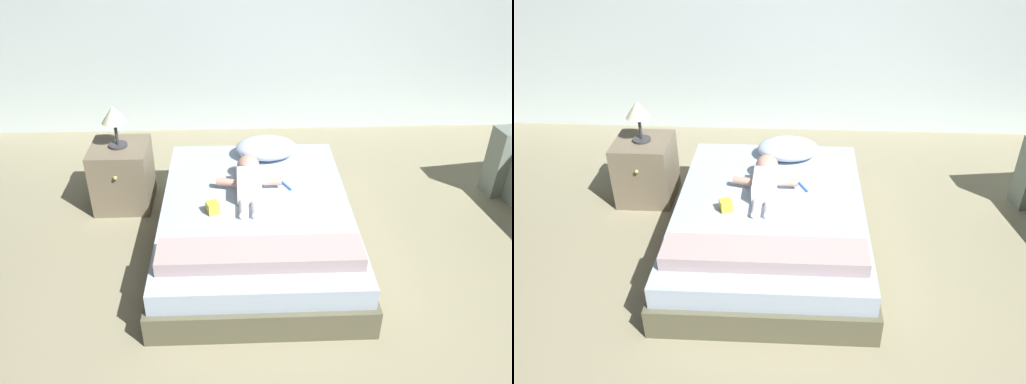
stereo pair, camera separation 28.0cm
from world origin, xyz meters
The scene contains 10 objects.
ground_plane centered at (0.00, 0.00, 0.00)m, with size 8.00×8.00×0.00m, color gray.
wall_behind_bed centered at (0.00, 3.00, 1.26)m, with size 8.00×0.12×2.53m, color silver.
bed centered at (-0.25, 0.96, 0.17)m, with size 1.37×1.89×0.35m.
pillow centered at (-0.14, 1.66, 0.43)m, with size 0.49×0.35×0.16m.
baby centered at (-0.29, 1.17, 0.42)m, with size 0.48×0.67×0.17m.
toothbrush centered at (-0.02, 1.21, 0.36)m, with size 0.09×0.15×0.02m.
nightstand centered at (-1.29, 1.55, 0.26)m, with size 0.44×0.47×0.52m.
lamp centered at (-1.29, 1.55, 0.77)m, with size 0.19×0.19×0.33m.
blanket centered at (-0.25, 0.34, 0.39)m, with size 1.24×0.26×0.09m.
toy_block centered at (-0.55, 0.87, 0.39)m, with size 0.10×0.10×0.08m.
Camera 1 is at (-0.37, -2.08, 2.36)m, focal length 36.41 mm.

